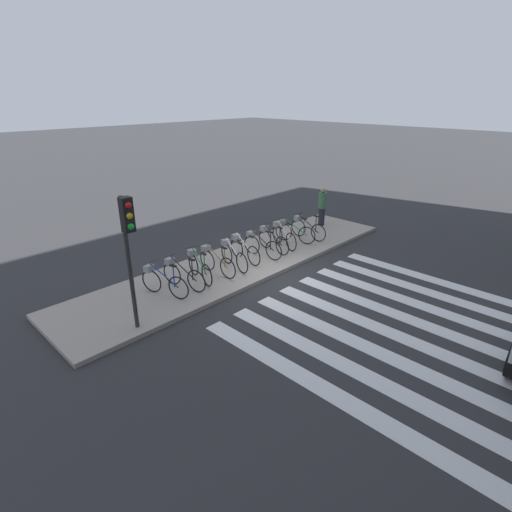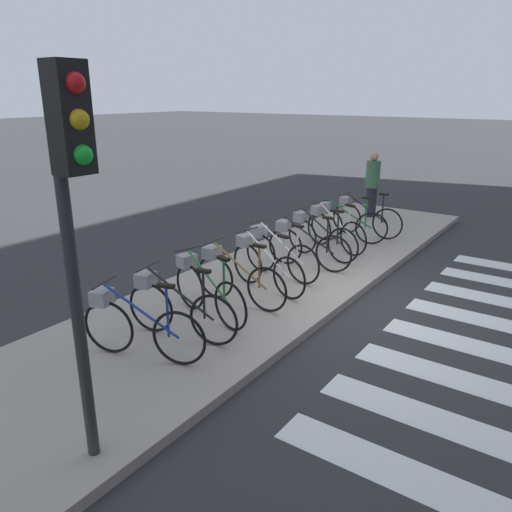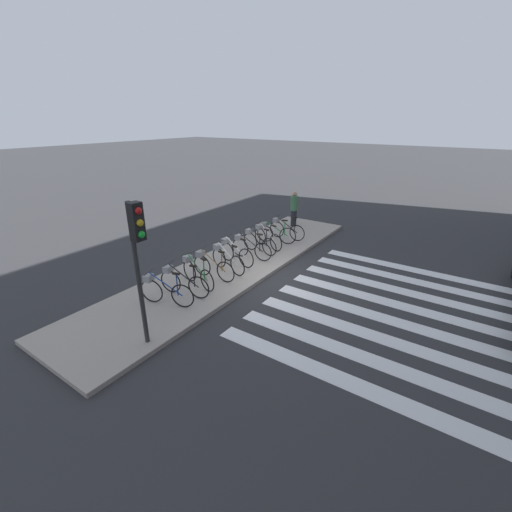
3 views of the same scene
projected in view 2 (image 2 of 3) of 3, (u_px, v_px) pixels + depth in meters
name	position (u px, v px, depth m)	size (l,w,h in m)	color
ground_plane	(354.00, 302.00, 7.71)	(120.00, 120.00, 0.00)	#2D2D30
sidewalk	(277.00, 279.00, 8.46)	(12.46, 2.84, 0.12)	#9E9389
parked_bicycle_0	(135.00, 324.00, 5.73)	(0.61, 1.52, 0.97)	black
parked_bicycle_1	(175.00, 305.00, 6.23)	(0.49, 1.56, 0.97)	black
parked_bicycle_2	(205.00, 287.00, 6.80)	(0.53, 1.55, 0.97)	black
parked_bicycle_3	(235.00, 275.00, 7.24)	(0.46, 1.58, 0.97)	black
parked_bicycle_4	(263.00, 263.00, 7.77)	(0.49, 1.56, 0.97)	black
parked_bicycle_5	(277.00, 252.00, 8.32)	(0.46, 1.57, 0.97)	black
parked_bicycle_6	(304.00, 244.00, 8.75)	(0.46, 1.58, 0.97)	black
parked_bicycle_7	(318.00, 235.00, 9.30)	(0.46, 1.57, 0.97)	black
parked_bicycle_8	(332.00, 228.00, 9.79)	(0.62, 1.52, 0.97)	black
parked_bicycle_9	(344.00, 222.00, 10.26)	(0.60, 1.52, 0.97)	black
parked_bicycle_10	(363.00, 216.00, 10.73)	(0.46, 1.58, 0.97)	black
pedestrian	(372.00, 183.00, 12.27)	(0.34, 0.34, 1.59)	#23232D
traffic_light	(72.00, 192.00, 3.53)	(0.24, 0.40, 3.17)	#2D2D2D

